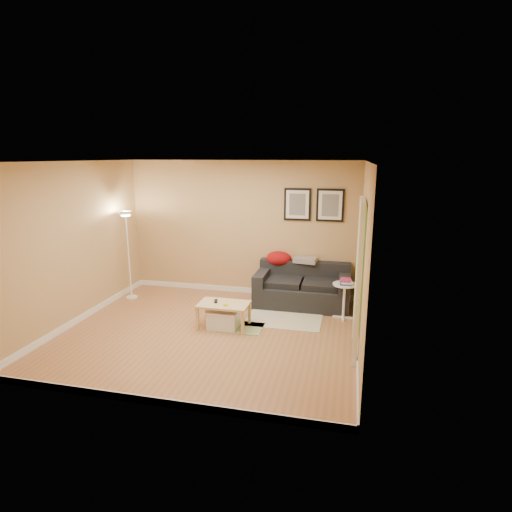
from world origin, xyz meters
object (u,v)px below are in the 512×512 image
at_px(coffee_table, 224,315).
at_px(floor_lamp, 129,258).
at_px(side_table, 344,301).
at_px(book_stack, 346,281).
at_px(sofa, 302,285).
at_px(storage_bin, 223,319).

xyz_separation_m(coffee_table, floor_lamp, (-2.16, 0.93, 0.60)).
bearing_deg(floor_lamp, side_table, -1.78).
xyz_separation_m(coffee_table, book_stack, (1.87, 0.81, 0.45)).
relative_size(coffee_table, book_stack, 3.13).
distance_m(coffee_table, book_stack, 2.09).
relative_size(sofa, coffee_table, 2.13).
bearing_deg(side_table, sofa, 147.63).
bearing_deg(floor_lamp, storage_bin, -24.31).
bearing_deg(floor_lamp, book_stack, -1.70).
relative_size(storage_bin, side_table, 0.80).
bearing_deg(book_stack, side_table, -163.77).
height_order(side_table, floor_lamp, floor_lamp).
xyz_separation_m(sofa, book_stack, (0.77, -0.47, 0.27)).
bearing_deg(coffee_table, sofa, 37.53).
distance_m(coffee_table, floor_lamp, 2.43).
xyz_separation_m(side_table, book_stack, (0.02, 0.01, 0.34)).
xyz_separation_m(sofa, floor_lamp, (-3.26, -0.35, 0.43)).
xyz_separation_m(sofa, coffee_table, (-1.10, -1.29, -0.18)).
relative_size(coffee_table, floor_lamp, 0.47).
bearing_deg(coffee_table, storage_bin, -95.13).
height_order(side_table, book_stack, book_stack).
bearing_deg(side_table, storage_bin, -155.23).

